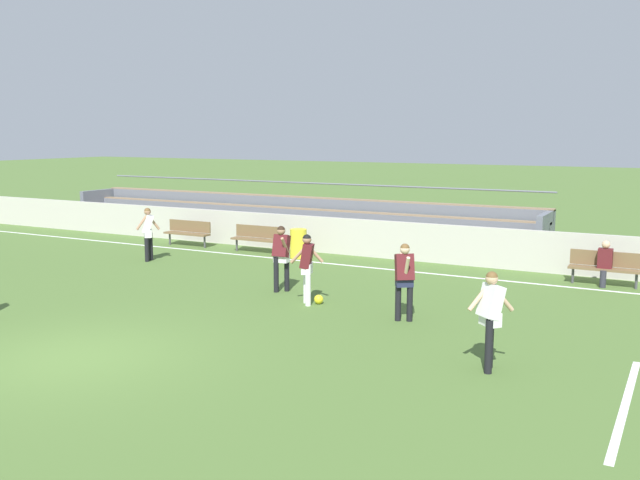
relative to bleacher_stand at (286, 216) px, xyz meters
The scene contains 16 objects.
ground_plane 14.54m from the bleacher_stand, 74.10° to the right, with size 160.00×160.00×0.00m, color #4C6B30.
field_line_sideline 5.49m from the bleacher_stand, 42.86° to the right, with size 44.00×0.12×0.01m, color white.
field_line_penalty_mark 17.41m from the bleacher_stand, 42.17° to the right, with size 0.12×4.40×0.01m, color white.
sideline_wall 4.45m from the bleacher_stand, 26.52° to the right, with size 48.00×0.16×1.21m, color #BCB7AD.
bleacher_stand is the anchor object (origin of this frame).
bench_far_left 3.77m from the bleacher_stand, 126.27° to the right, with size 1.80×0.40×0.90m.
bench_near_bin 12.02m from the bleacher_stand, 14.62° to the right, with size 1.80×0.40×0.90m.
bench_near_wall_gap 3.13m from the bleacher_stand, 76.99° to the right, with size 1.80×0.40×0.90m.
trash_bin 4.07m from the bleacher_stand, 53.21° to the right, with size 0.54×0.54×0.93m, color yellow.
spectator_seated 12.04m from the bleacher_stand, 15.15° to the right, with size 0.36×0.42×1.21m.
player_dark_challenging 10.27m from the bleacher_stand, 56.22° to the right, with size 0.69×0.49×1.66m.
player_dark_wide_right 8.90m from the bleacher_stand, 59.69° to the right, with size 0.46×0.60×1.68m.
player_white_overlapping 15.43m from the bleacher_stand, 46.14° to the right, with size 0.72×0.51×1.71m.
player_white_dropping_back 6.14m from the bleacher_stand, 103.51° to the right, with size 0.66×0.54×1.68m.
player_dark_deep_cover 12.10m from the bleacher_stand, 46.97° to the right, with size 0.51×0.63×1.68m.
soccer_ball 10.30m from the bleacher_stand, 54.70° to the right, with size 0.22×0.22×0.22m, color yellow.
Camera 1 is at (9.59, -8.59, 3.99)m, focal length 39.35 mm.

